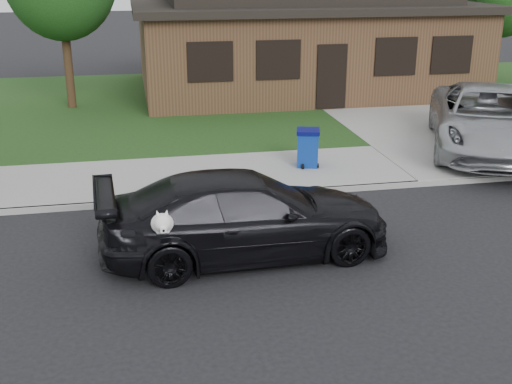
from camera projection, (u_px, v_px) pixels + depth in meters
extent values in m
plane|color=black|center=(296.00, 269.00, 10.64)|extent=(120.00, 120.00, 0.00)
cube|color=gray|center=(244.00, 173.00, 15.24)|extent=(60.00, 3.00, 0.12)
cube|color=gray|center=(256.00, 195.00, 13.85)|extent=(60.00, 0.12, 0.12)
cube|color=#193814|center=(204.00, 104.00, 22.62)|extent=(60.00, 13.00, 0.13)
cube|color=gray|center=(398.00, 115.00, 20.93)|extent=(4.50, 13.00, 0.14)
imported|color=black|center=(246.00, 215.00, 10.96)|extent=(5.10, 2.31, 1.45)
ellipsoid|color=white|center=(162.00, 223.00, 9.73)|extent=(0.34, 0.40, 0.30)
sphere|color=white|center=(163.00, 223.00, 9.49)|extent=(0.26, 0.26, 0.26)
cube|color=white|center=(163.00, 229.00, 9.39)|extent=(0.09, 0.12, 0.08)
sphere|color=black|center=(164.00, 231.00, 9.33)|extent=(0.04, 0.04, 0.04)
cone|color=white|center=(158.00, 214.00, 9.48)|extent=(0.11, 0.11, 0.14)
cone|color=white|center=(167.00, 213.00, 9.50)|extent=(0.11, 0.11, 0.14)
imported|color=#A2A4A9|center=(488.00, 119.00, 16.57)|extent=(4.86, 6.51, 1.64)
cube|color=navy|center=(308.00, 149.00, 15.49)|extent=(0.61, 0.61, 0.81)
cube|color=#060A4F|center=(308.00, 131.00, 15.33)|extent=(0.67, 0.67, 0.09)
cylinder|color=black|center=(303.00, 167.00, 15.34)|extent=(0.08, 0.13, 0.13)
cylinder|color=black|center=(317.00, 166.00, 15.41)|extent=(0.08, 0.13, 0.13)
cube|color=#422B1C|center=(301.00, 49.00, 24.65)|extent=(12.00, 8.00, 3.00)
cube|color=black|center=(302.00, 5.00, 24.10)|extent=(12.60, 8.60, 0.25)
cube|color=black|center=(332.00, 77.00, 21.07)|extent=(1.00, 0.06, 2.10)
cube|color=black|center=(210.00, 62.00, 20.15)|extent=(1.30, 0.05, 1.10)
cube|color=black|center=(278.00, 60.00, 20.55)|extent=(1.30, 0.05, 1.10)
cube|color=black|center=(396.00, 56.00, 21.27)|extent=(1.30, 0.05, 1.10)
cube|color=black|center=(452.00, 55.00, 21.63)|extent=(1.30, 0.05, 1.10)
cylinder|color=#332114|center=(69.00, 71.00, 21.36)|extent=(0.28, 0.28, 2.48)
cylinder|color=#332114|center=(496.00, 58.00, 25.80)|extent=(0.28, 0.28, 2.03)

